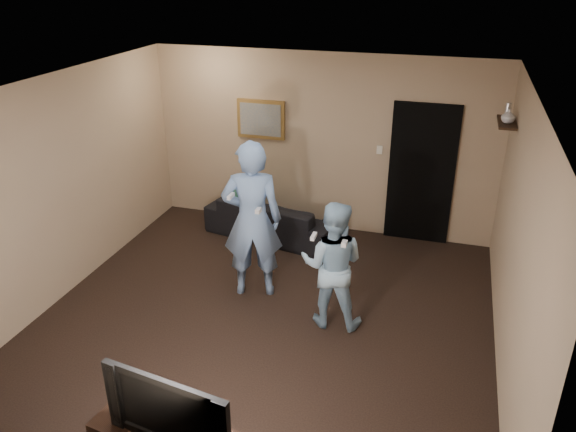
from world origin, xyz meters
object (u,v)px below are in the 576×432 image
(wii_player_left, at_px, (252,220))
(wii_player_right, at_px, (332,265))
(sofa, at_px, (274,218))
(television, at_px, (175,404))

(wii_player_left, relative_size, wii_player_right, 1.32)
(sofa, relative_size, wii_player_right, 1.34)
(sofa, xyz_separation_m, wii_player_right, (1.28, -1.87, 0.45))
(television, distance_m, wii_player_left, 2.82)
(television, xyz_separation_m, wii_player_left, (-0.42, 2.78, 0.16))
(sofa, bearing_deg, television, 109.95)
(television, bearing_deg, wii_player_right, 83.97)
(sofa, distance_m, wii_player_right, 2.31)
(television, relative_size, wii_player_left, 0.54)
(television, height_order, wii_player_left, wii_player_left)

